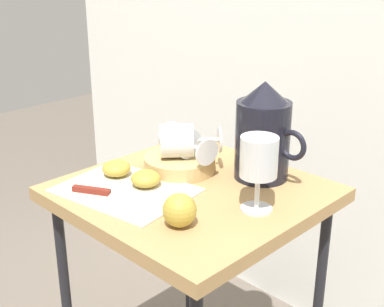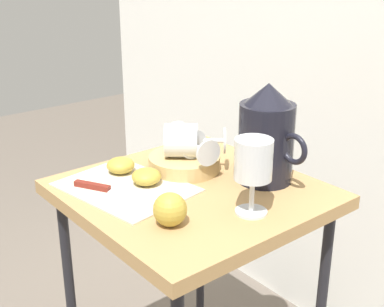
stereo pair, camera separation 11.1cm
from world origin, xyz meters
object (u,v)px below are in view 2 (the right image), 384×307
at_px(wine_glass_upright, 253,164).
at_px(apple_half_left, 121,165).
at_px(wine_glass_tipped_near, 186,140).
at_px(knife, 105,189).
at_px(table, 192,216).
at_px(wine_glass_tipped_far, 183,140).
at_px(apple_half_right, 146,177).
at_px(pitcher, 266,142).
at_px(apple_whole, 170,209).
at_px(basket_tray, 184,163).

xyz_separation_m(wine_glass_upright, apple_half_left, (-0.33, -0.09, -0.08)).
distance_m(wine_glass_tipped_near, knife, 0.23).
bearing_deg(table, apple_half_left, -154.17).
relative_size(table, wine_glass_tipped_far, 4.41).
bearing_deg(wine_glass_tipped_near, knife, -90.97).
distance_m(table, apple_half_right, 0.14).
relative_size(wine_glass_tipped_near, apple_half_right, 2.36).
height_order(table, knife, knife).
height_order(table, apple_half_right, apple_half_right).
distance_m(table, wine_glass_tipped_near, 0.18).
bearing_deg(apple_half_right, wine_glass_upright, 20.00).
relative_size(table, apple_half_left, 10.34).
bearing_deg(pitcher, apple_half_right, -122.71).
bearing_deg(apple_half_right, table, 44.41).
distance_m(wine_glass_upright, apple_half_left, 0.35).
xyz_separation_m(wine_glass_tipped_far, apple_whole, (0.19, -0.18, -0.04)).
bearing_deg(wine_glass_upright, pitcher, 124.45).
bearing_deg(wine_glass_tipped_near, pitcher, 29.17).
relative_size(pitcher, wine_glass_tipped_far, 1.47).
xyz_separation_m(apple_half_left, knife, (0.06, -0.08, -0.01)).
distance_m(table, basket_tray, 0.13).
bearing_deg(apple_half_left, wine_glass_upright, 16.12).
xyz_separation_m(pitcher, apple_whole, (0.03, -0.29, -0.06)).
bearing_deg(wine_glass_upright, apple_whole, -112.15).
bearing_deg(apple_half_right, apple_whole, -20.96).
distance_m(pitcher, apple_whole, 0.30).
bearing_deg(basket_tray, wine_glass_tipped_far, -91.34).
relative_size(basket_tray, wine_glass_tipped_near, 1.10).
height_order(pitcher, apple_half_right, pitcher).
relative_size(basket_tray, apple_half_right, 2.59).
relative_size(pitcher, wine_glass_tipped_near, 1.46).
bearing_deg(apple_whole, table, 126.81).
bearing_deg(wine_glass_upright, apple_half_right, -160.00).
distance_m(basket_tray, apple_whole, 0.27).
distance_m(wine_glass_upright, wine_glass_tipped_far, 0.26).
xyz_separation_m(table, apple_half_left, (-0.16, -0.08, 0.09)).
height_order(table, wine_glass_upright, wine_glass_upright).
xyz_separation_m(basket_tray, wine_glass_tipped_far, (-0.00, -0.00, 0.06)).
bearing_deg(apple_whole, knife, -173.88).
relative_size(basket_tray, wine_glass_upright, 1.09).
xyz_separation_m(table, pitcher, (0.07, 0.15, 0.16)).
height_order(basket_tray, apple_whole, apple_whole).
bearing_deg(apple_whole, wine_glass_upright, 67.85).
bearing_deg(knife, wine_glass_tipped_far, 87.65).
distance_m(wine_glass_tipped_far, apple_whole, 0.27).
bearing_deg(basket_tray, knife, -92.34).
xyz_separation_m(pitcher, knife, (-0.17, -0.31, -0.08)).
height_order(wine_glass_tipped_near, apple_half_right, wine_glass_tipped_near).
relative_size(wine_glass_upright, wine_glass_tipped_far, 1.01).
xyz_separation_m(wine_glass_tipped_far, apple_half_left, (-0.07, -0.13, -0.05)).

